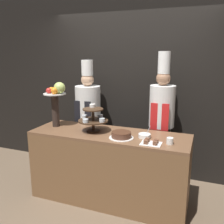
# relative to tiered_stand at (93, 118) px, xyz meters

# --- Properties ---
(ground_plane) EXTENTS (14.00, 14.00, 0.00)m
(ground_plane) POSITION_rel_tiered_stand_xyz_m (0.22, -0.33, -1.08)
(ground_plane) COLOR brown
(wall_back) EXTENTS (10.00, 0.06, 2.80)m
(wall_back) POSITION_rel_tiered_stand_xyz_m (0.22, 0.96, 0.32)
(wall_back) COLOR black
(wall_back) RESTS_ON ground_plane
(buffet_counter) EXTENTS (1.99, 0.65, 0.91)m
(buffet_counter) POSITION_rel_tiered_stand_xyz_m (0.22, -0.00, -0.63)
(buffet_counter) COLOR brown
(buffet_counter) RESTS_ON ground_plane
(tiered_stand) EXTENTS (0.38, 0.38, 0.34)m
(tiered_stand) POSITION_rel_tiered_stand_xyz_m (0.00, 0.00, 0.00)
(tiered_stand) COLOR #3D2819
(tiered_stand) RESTS_ON buffet_counter
(fruit_pedestal) EXTENTS (0.30, 0.30, 0.61)m
(fruit_pedestal) POSITION_rel_tiered_stand_xyz_m (-0.55, 0.03, 0.22)
(fruit_pedestal) COLOR #2D231E
(fruit_pedestal) RESTS_ON buffet_counter
(cake_round) EXTENTS (0.29, 0.29, 0.08)m
(cake_round) POSITION_rel_tiered_stand_xyz_m (0.42, -0.12, -0.14)
(cake_round) COLOR white
(cake_round) RESTS_ON buffet_counter
(cup_white) EXTENTS (0.08, 0.08, 0.07)m
(cup_white) POSITION_rel_tiered_stand_xyz_m (0.99, -0.12, -0.14)
(cup_white) COLOR white
(cup_white) RESTS_ON buffet_counter
(cake_square_tray) EXTENTS (0.22, 0.18, 0.05)m
(cake_square_tray) POSITION_rel_tiered_stand_xyz_m (0.79, -0.19, -0.15)
(cake_square_tray) COLOR white
(cake_square_tray) RESTS_ON buffet_counter
(serving_bowl_near) EXTENTS (0.15, 0.15, 0.15)m
(serving_bowl_near) POSITION_rel_tiered_stand_xyz_m (0.67, -0.01, -0.15)
(serving_bowl_near) COLOR white
(serving_bowl_near) RESTS_ON buffet_counter
(chef_left) EXTENTS (0.38, 0.38, 1.79)m
(chef_left) POSITION_rel_tiered_stand_xyz_m (-0.36, 0.58, -0.11)
(chef_left) COLOR #28282D
(chef_left) RESTS_ON ground_plane
(chef_center_left) EXTENTS (0.34, 0.34, 1.91)m
(chef_center_left) POSITION_rel_tiered_stand_xyz_m (0.76, 0.58, -0.05)
(chef_center_left) COLOR #38332D
(chef_center_left) RESTS_ON ground_plane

